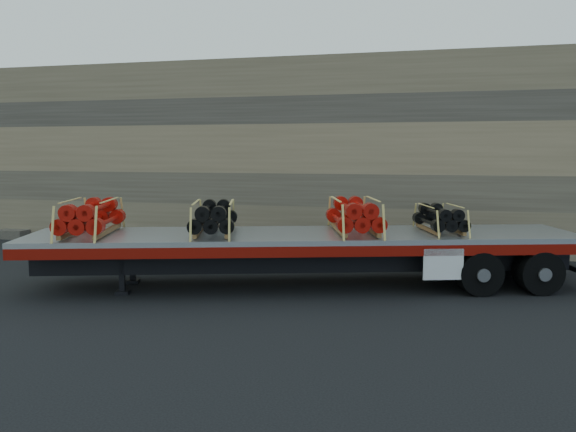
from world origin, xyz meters
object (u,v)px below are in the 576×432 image
Objects in this scene: trailer at (304,259)px; bundle_midfront at (214,218)px; bundle_rear at (440,219)px; bundle_front at (91,218)px; bundle_midrear at (354,216)px.

bundle_midfront is (-2.28, -0.70, 1.13)m from trailer.
bundle_midfront is 6.07m from bundle_rear.
bundle_front reaches higher than trailer.
trailer is 3.83m from bundle_rear.
bundle_front is at bearing 180.00° from bundle_midfront.
bundle_midrear is (1.29, 0.40, 1.16)m from trailer.
bundle_rear is at bearing 0.00° from bundle_front.
bundle_midrear is at bearing 0.00° from trailer.
trailer is at bearing -180.00° from bundle_midrear.
bundle_front and bundle_midrear have the same top height.
bundle_midfront reaches higher than bundle_rear.
bundle_rear is (2.23, 0.69, -0.09)m from bundle_midrear.
bundle_midfront is (3.05, 0.94, -0.03)m from bundle_front.
bundle_front is at bearing 180.00° from bundle_midrear.
bundle_midrear is (6.62, 2.04, -0.00)m from bundle_front.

